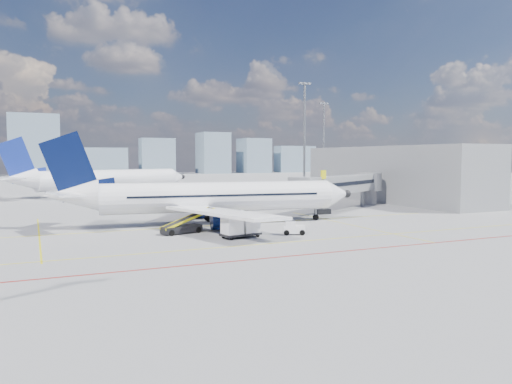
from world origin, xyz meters
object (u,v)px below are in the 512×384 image
Objects in this scene: ramp_worker at (287,226)px; baggage_tug at (293,227)px; cargo_dolly at (241,226)px; main_aircraft at (207,198)px; second_aircraft at (103,180)px; belt_loader at (183,227)px.

baggage_tug is at bearing -100.96° from ramp_worker.
cargo_dolly is 5.20m from ramp_worker.
second_aircraft is (-5.30, 54.02, -0.01)m from main_aircraft.
main_aircraft is 54.27m from second_aircraft.
ramp_worker is at bearing -57.14° from main_aircraft.
baggage_tug is 11.61m from belt_loader.
belt_loader reaches higher than cargo_dolly.
cargo_dolly is 2.37× the size of ramp_worker.
cargo_dolly is at bearing -105.94° from second_aircraft.
belt_loader reaches higher than ramp_worker.
belt_loader reaches higher than baggage_tug.
cargo_dolly is (5.23, -64.83, -2.02)m from second_aircraft.
cargo_dolly is 6.87m from belt_loader.
main_aircraft is at bearing 34.62° from belt_loader.
second_aircraft is at bearing 20.97° from ramp_worker.
ramp_worker is at bearing -101.43° from second_aircraft.
belt_loader is at bearing 73.42° from ramp_worker.
main_aircraft is at bearing 79.81° from cargo_dolly.
ramp_worker is at bearing -44.86° from belt_loader.
second_aircraft is at bearing 74.27° from belt_loader.
cargo_dolly is at bearing -82.63° from main_aircraft.
belt_loader is at bearing 174.15° from baggage_tug.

